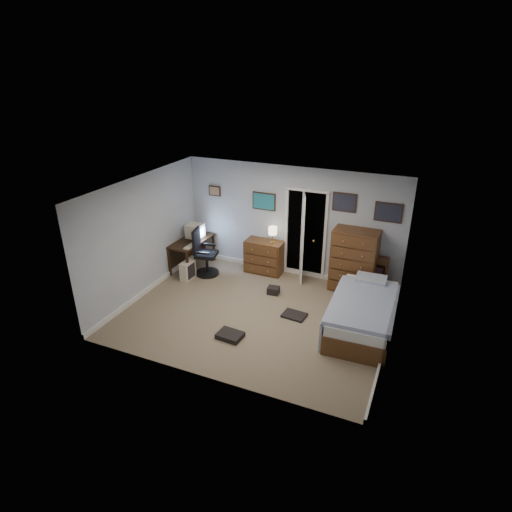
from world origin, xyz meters
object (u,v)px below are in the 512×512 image
(bed, at_px, (362,313))
(tall_dresser, at_px, (354,260))
(computer_desk, at_px, (189,246))
(office_chair, at_px, (204,257))
(low_dresser, at_px, (264,257))

(bed, bearing_deg, tall_dresser, 106.66)
(computer_desk, xyz_separation_m, office_chair, (0.51, -0.19, -0.12))
(office_chair, distance_m, low_dresser, 1.39)
(office_chair, height_order, bed, office_chair)
(computer_desk, relative_size, tall_dresser, 0.91)
(low_dresser, xyz_separation_m, bed, (2.53, -1.45, -0.06))
(low_dresser, bearing_deg, office_chair, -151.86)
(low_dresser, relative_size, bed, 0.41)
(low_dresser, distance_m, tall_dresser, 2.08)
(computer_desk, xyz_separation_m, low_dresser, (1.73, 0.46, -0.16))
(tall_dresser, relative_size, bed, 0.64)
(computer_desk, xyz_separation_m, bed, (4.27, -0.99, -0.22))
(computer_desk, relative_size, low_dresser, 1.43)
(low_dresser, distance_m, bed, 2.92)
(office_chair, xyz_separation_m, low_dresser, (1.22, 0.65, -0.04))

